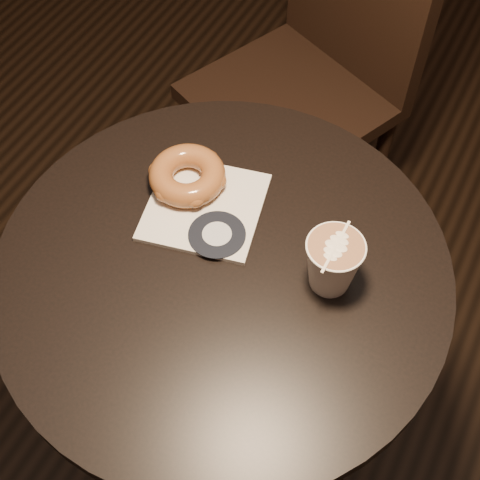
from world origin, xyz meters
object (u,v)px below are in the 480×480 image
at_px(cafe_table, 225,324).
at_px(chair, 323,46).
at_px(pastry_bag, 205,207).
at_px(latte_cup, 332,264).
at_px(doughnut, 187,175).

xyz_separation_m(cafe_table, chair, (-0.13, 0.73, 0.03)).
relative_size(pastry_bag, latte_cup, 1.89).
relative_size(pastry_bag, doughnut, 1.44).
bearing_deg(latte_cup, doughnut, 167.93).
height_order(chair, pastry_bag, chair).
height_order(chair, doughnut, chair).
bearing_deg(latte_cup, chair, 113.05).
xyz_separation_m(pastry_bag, latte_cup, (0.23, -0.03, 0.04)).
relative_size(chair, latte_cup, 11.00).
distance_m(chair, latte_cup, 0.77).
bearing_deg(pastry_bag, latte_cup, -20.88).
xyz_separation_m(doughnut, latte_cup, (0.28, -0.06, 0.02)).
relative_size(doughnut, latte_cup, 1.32).
xyz_separation_m(cafe_table, latte_cup, (0.16, 0.05, 0.25)).
bearing_deg(chair, pastry_bag, -61.17).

